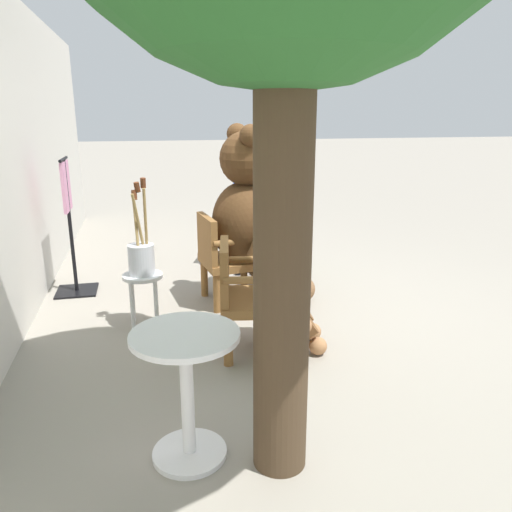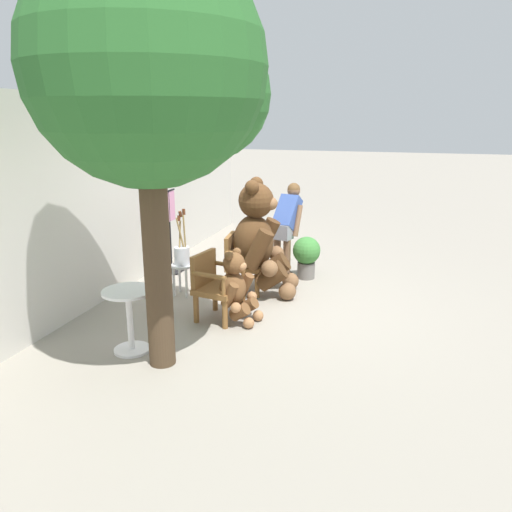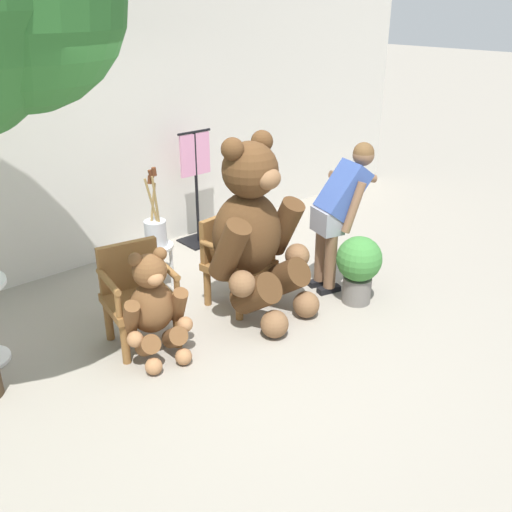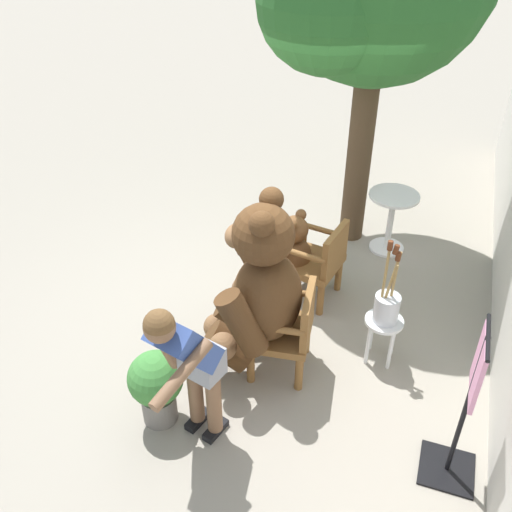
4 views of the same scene
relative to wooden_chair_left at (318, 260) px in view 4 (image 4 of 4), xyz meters
name	(u,v)px [view 4 (image 4 of 4)]	position (x,y,z in m)	size (l,w,h in m)	color
ground_plane	(246,316)	(0.53, -0.58, -0.46)	(60.00, 60.00, 0.00)	gray
wooden_chair_left	(318,260)	(0.00, 0.00, 0.00)	(0.64, 0.61, 0.86)	brown
wooden_chair_right	(287,328)	(1.06, 0.00, 0.00)	(0.62, 0.59, 0.86)	brown
teddy_bear_large	(257,290)	(1.08, -0.27, 0.36)	(1.03, 1.01, 1.69)	#4C3019
teddy_bear_small	(291,254)	(-0.02, -0.29, 0.00)	(0.58, 0.57, 0.94)	brown
person_visitor	(188,359)	(2.05, -0.44, 0.43)	(0.88, 0.49, 1.48)	black
white_stool	(383,329)	(0.67, 0.77, -0.11)	(0.34, 0.34, 0.46)	silver
brush_bucket	(387,305)	(0.67, 0.77, 0.17)	(0.22, 0.22, 0.82)	silver
round_side_table	(391,216)	(-1.15, 0.56, -0.01)	(0.56, 0.56, 0.72)	white
potted_plant	(156,384)	(1.95, -0.80, -0.07)	(0.44, 0.44, 0.68)	slate
clothing_display_stand	(467,406)	(1.67, 1.45, 0.26)	(0.44, 0.40, 1.36)	black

